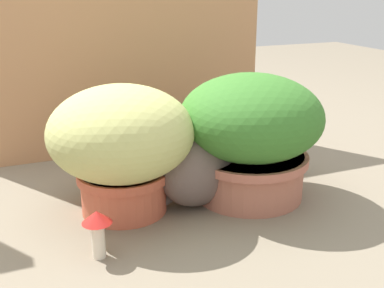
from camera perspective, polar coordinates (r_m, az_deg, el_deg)
ground_plane at (r=1.39m, az=-4.48°, el=-7.50°), size 6.00×6.00×0.00m
cardboard_backdrop at (r=1.78m, az=-7.88°, el=10.51°), size 1.05×0.03×0.73m
grass_planter at (r=1.31m, az=-8.34°, el=0.20°), size 0.39×0.39×0.36m
leafy_planter at (r=1.40m, az=6.95°, el=1.37°), size 0.41×0.41×0.37m
cat at (r=1.37m, az=1.32°, el=-2.20°), size 0.39×0.25×0.32m
mushroom_ornament_red at (r=1.14m, az=-11.15°, el=-9.47°), size 0.07×0.07×0.12m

